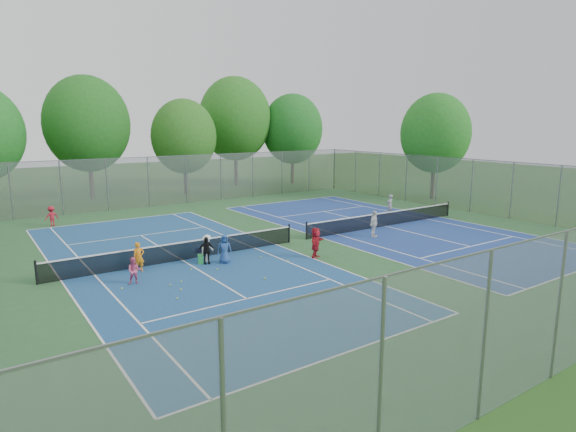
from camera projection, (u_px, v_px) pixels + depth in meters
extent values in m
plane|color=#234E18|center=(298.00, 241.00, 27.49)|extent=(120.00, 120.00, 0.00)
cube|color=#2A5A2F|center=(298.00, 241.00, 27.49)|extent=(32.00, 32.00, 0.01)
cube|color=navy|center=(182.00, 260.00, 23.60)|extent=(10.97, 23.77, 0.01)
cube|color=navy|center=(385.00, 226.00, 31.37)|extent=(10.97, 23.77, 0.01)
cube|color=black|center=(182.00, 252.00, 23.52)|extent=(12.87, 0.10, 0.91)
cube|color=black|center=(385.00, 220.00, 31.29)|extent=(12.87, 0.10, 0.91)
cube|color=gray|center=(186.00, 179.00, 40.06)|extent=(32.00, 0.10, 4.00)
cube|color=gray|center=(471.00, 186.00, 35.99)|extent=(0.10, 32.00, 4.00)
cylinder|color=#443326|center=(91.00, 177.00, 42.41)|extent=(0.36, 0.36, 3.85)
ellipsoid|color=#1E5C1A|center=(87.00, 124.00, 41.52)|extent=(7.20, 7.20, 8.28)
cylinder|color=#443326|center=(186.00, 178.00, 45.30)|extent=(0.36, 0.36, 3.15)
ellipsoid|color=#2A631C|center=(184.00, 136.00, 44.57)|extent=(6.00, 6.00, 6.90)
cylinder|color=#443326|center=(236.00, 166.00, 51.51)|extent=(0.36, 0.36, 4.20)
ellipsoid|color=#27661D|center=(235.00, 119.00, 50.57)|extent=(7.60, 7.60, 8.74)
cylinder|color=#443326|center=(292.00, 168.00, 53.29)|extent=(0.36, 0.36, 3.50)
ellipsoid|color=#1C611E|center=(292.00, 129.00, 52.49)|extent=(6.60, 6.60, 7.59)
cylinder|color=#443326|center=(433.00, 179.00, 42.56)|extent=(0.36, 0.36, 3.50)
ellipsoid|color=#20681E|center=(435.00, 133.00, 41.80)|extent=(6.00, 6.00, 6.90)
cube|color=#1641A8|center=(199.00, 250.00, 25.01)|extent=(0.39, 0.39, 0.27)
cube|color=green|center=(200.00, 259.00, 22.97)|extent=(0.30, 0.30, 0.48)
imported|color=orange|center=(139.00, 257.00, 21.72)|extent=(0.51, 0.34, 1.37)
imported|color=#D2517D|center=(134.00, 271.00, 20.03)|extent=(0.68, 0.60, 1.17)
imported|color=white|center=(207.00, 248.00, 23.35)|extent=(0.99, 0.84, 1.33)
imported|color=black|center=(206.00, 251.00, 22.90)|extent=(0.83, 0.49, 1.33)
imported|color=#274E92|center=(224.00, 249.00, 23.03)|extent=(0.81, 0.68, 1.41)
imported|color=red|center=(316.00, 243.00, 23.94)|extent=(1.43, 1.20, 1.54)
imported|color=#AD1827|center=(52.00, 216.00, 31.32)|extent=(0.94, 0.67, 1.33)
imported|color=#949497|center=(390.00, 205.00, 34.74)|extent=(0.62, 0.46, 1.57)
imported|color=white|center=(374.00, 224.00, 28.29)|extent=(1.01, 0.72, 1.59)
sphere|color=#B3CB2F|center=(261.00, 257.00, 24.09)|extent=(0.07, 0.07, 0.07)
sphere|color=#B6D631|center=(217.00, 270.00, 22.04)|extent=(0.07, 0.07, 0.07)
sphere|color=#EBF539|center=(122.00, 289.00, 19.48)|extent=(0.07, 0.07, 0.07)
sphere|color=#B6C82E|center=(264.00, 279.00, 20.75)|extent=(0.07, 0.07, 0.07)
sphere|color=#B8DD33|center=(181.00, 282.00, 20.33)|extent=(0.07, 0.07, 0.07)
sphere|color=#B7DB33|center=(191.00, 270.00, 22.03)|extent=(0.07, 0.07, 0.07)
sphere|color=yellow|center=(181.00, 290.00, 19.35)|extent=(0.07, 0.07, 0.07)
sphere|color=gold|center=(211.00, 280.00, 20.57)|extent=(0.07, 0.07, 0.07)
sphere|color=#A3C62E|center=(170.00, 286.00, 19.88)|extent=(0.07, 0.07, 0.07)
sphere|color=#B8E034|center=(177.00, 299.00, 18.37)|extent=(0.07, 0.07, 0.07)
sphere|color=#B9DD33|center=(265.00, 279.00, 20.72)|extent=(0.07, 0.07, 0.07)
sphere|color=#BADC33|center=(288.00, 261.00, 23.34)|extent=(0.07, 0.07, 0.07)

